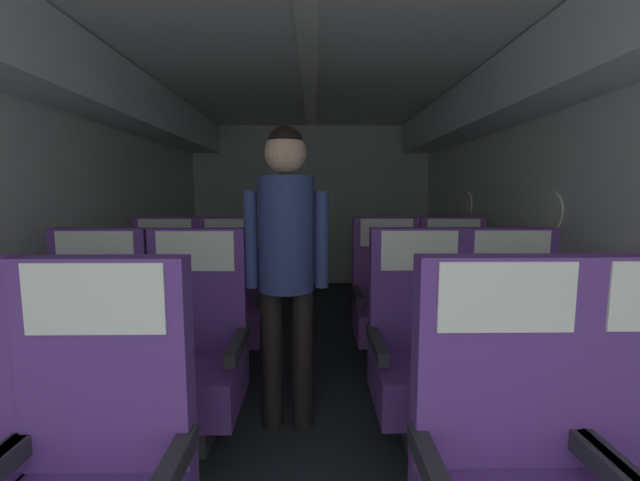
% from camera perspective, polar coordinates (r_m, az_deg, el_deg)
% --- Properties ---
extents(ground, '(3.42, 6.13, 0.02)m').
position_cam_1_polar(ground, '(2.86, -1.57, -19.05)').
color(ground, '#23282D').
extents(fuselage_shell, '(3.30, 5.78, 2.18)m').
position_cam_1_polar(fuselage_shell, '(2.84, -1.60, 13.57)').
color(fuselage_shell, silver).
rests_on(fuselage_shell, ground).
extents(seat_b_left_window, '(0.51, 0.48, 1.06)m').
position_cam_1_polar(seat_b_left_window, '(2.33, -29.59, -13.95)').
color(seat_b_left_window, '#38383D').
rests_on(seat_b_left_window, ground).
extents(seat_b_left_aisle, '(0.51, 0.48, 1.06)m').
position_cam_1_polar(seat_b_left_aisle, '(2.14, -17.48, -15.25)').
color(seat_b_left_aisle, '#38383D').
rests_on(seat_b_left_aisle, ground).
extents(seat_b_right_aisle, '(0.51, 0.48, 1.06)m').
position_cam_1_polar(seat_b_right_aisle, '(2.29, 25.93, -14.11)').
color(seat_b_right_aisle, '#38383D').
rests_on(seat_b_right_aisle, ground).
extents(seat_b_right_window, '(0.51, 0.48, 1.06)m').
position_cam_1_polar(seat_b_right_window, '(2.12, 14.13, -15.30)').
color(seat_b_right_window, '#38383D').
rests_on(seat_b_right_window, ground).
extents(seat_c_left_window, '(0.51, 0.48, 1.06)m').
position_cam_1_polar(seat_c_left_window, '(3.14, -21.29, -8.28)').
color(seat_c_left_window, '#38383D').
rests_on(seat_c_left_window, ground).
extents(seat_c_left_aisle, '(0.51, 0.48, 1.06)m').
position_cam_1_polar(seat_c_left_aisle, '(2.99, -12.51, -8.70)').
color(seat_c_left_aisle, '#38383D').
rests_on(seat_c_left_aisle, ground).
extents(seat_c_right_aisle, '(0.51, 0.48, 1.06)m').
position_cam_1_polar(seat_c_right_aisle, '(3.09, 18.59, -8.39)').
color(seat_c_right_aisle, '#38383D').
rests_on(seat_c_right_aisle, ground).
extents(seat_c_right_window, '(0.51, 0.48, 1.06)m').
position_cam_1_polar(seat_c_right_window, '(2.98, 9.55, -8.70)').
color(seat_c_right_window, '#38383D').
rests_on(seat_c_right_window, ground).
extents(flight_attendant, '(0.43, 0.28, 1.56)m').
position_cam_1_polar(flight_attendant, '(2.05, -4.79, -1.00)').
color(flight_attendant, black).
rests_on(flight_attendant, ground).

